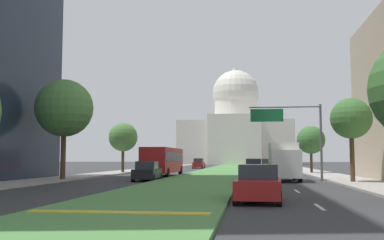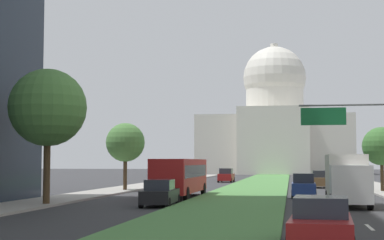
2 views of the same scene
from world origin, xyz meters
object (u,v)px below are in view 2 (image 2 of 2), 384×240
capitol_building (275,129)px  sedan_distant (303,186)px  street_tree_left_far (125,143)px  box_truck_delivery (347,179)px  overhead_guide_sign (360,131)px  sedan_midblock (160,193)px  street_tree_right_far (382,146)px  sedan_very_far (226,176)px  city_bus (180,175)px  sedan_lead_stopped (321,224)px  street_tree_left_mid (48,108)px  sedan_far_horizon (321,180)px

capitol_building → sedan_distant: (4.67, -94.98, -9.65)m
street_tree_left_far → box_truck_delivery: 24.99m
overhead_guide_sign → sedan_midblock: overhead_guide_sign is taller
capitol_building → street_tree_left_far: 88.77m
sedan_midblock → street_tree_right_far: bearing=49.9°
sedan_midblock → sedan_very_far: 44.35m
sedan_midblock → box_truck_delivery: (11.48, 1.32, 0.90)m
capitol_building → sedan_distant: 95.58m
street_tree_right_far → street_tree_left_far: bearing=-176.3°
capitol_building → sedan_midblock: (-4.34, -105.44, -9.73)m
capitol_building → street_tree_right_far: capitol_building is taller
city_bus → street_tree_right_far: bearing=32.4°
street_tree_left_far → sedan_lead_stopped: bearing=-64.9°
overhead_guide_sign → sedan_midblock: (-12.32, -1.68, -3.89)m
sedan_very_far → city_bus: size_ratio=0.40×
street_tree_left_mid → capitol_building: bearing=83.9°
capitol_building → street_tree_left_far: bearing=-97.5°
sedan_far_horizon → street_tree_right_far: bearing=-61.6°
box_truck_delivery → city_bus: (-11.81, 7.38, 0.09)m
street_tree_right_far → sedan_far_horizon: size_ratio=1.43×
sedan_far_horizon → street_tree_left_far: bearing=-149.9°
capitol_building → sedan_far_horizon: bearing=-85.0°
sedan_lead_stopped → box_truck_delivery: size_ratio=0.70×
sedan_far_horizon → sedan_very_far: (-11.78, 16.04, 0.02)m
street_tree_right_far → sedan_distant: (-7.11, -8.67, -3.28)m
street_tree_right_far → sedan_very_far: 30.45m
street_tree_left_mid → sedan_far_horizon: bearing=58.3°
capitol_building → street_tree_right_far: bearing=-82.2°
street_tree_right_far → sedan_distant: size_ratio=1.36×
overhead_guide_sign → sedan_very_far: 44.75m
overhead_guide_sign → street_tree_right_far: (3.79, 17.45, -0.54)m
street_tree_right_far → box_truck_delivery: bearing=-104.6°
street_tree_right_far → sedan_midblock: size_ratio=1.23×
capitol_building → overhead_guide_sign: capitol_building is taller
sedan_distant → box_truck_delivery: size_ratio=0.67×
sedan_distant → sedan_very_far: sedan_very_far is taller
capitol_building → sedan_distant: capitol_building is taller
sedan_distant → city_bus: (-9.34, -1.76, 0.91)m
street_tree_left_mid → sedan_very_far: size_ratio=1.94×
sedan_far_horizon → capitol_building: bearing=95.0°
street_tree_left_far → sedan_lead_stopped: street_tree_left_far is taller
overhead_guide_sign → sedan_lead_stopped: (-3.31, -18.80, -3.90)m
sedan_lead_stopped → box_truck_delivery: box_truck_delivery is taller
capitol_building → sedan_lead_stopped: (4.67, -122.56, -9.73)m
sedan_far_horizon → sedan_very_far: size_ratio=0.93×
overhead_guide_sign → city_bus: size_ratio=0.59×
capitol_building → sedan_midblock: size_ratio=7.28×
street_tree_left_far → sedan_distant: (16.25, -7.17, -3.68)m
street_tree_right_far → street_tree_left_mid: bearing=-138.8°
street_tree_left_mid → box_truck_delivery: size_ratio=1.35×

